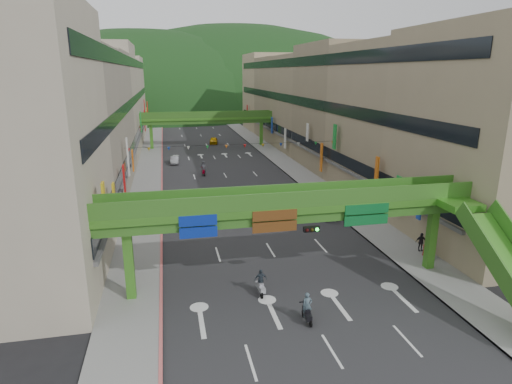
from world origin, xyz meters
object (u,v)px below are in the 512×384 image
Objects in this scene: scooter_rider_near at (307,309)px; car_silver at (175,160)px; car_yellow at (214,141)px; pedestrian_red at (428,247)px; overpass_near at (308,216)px; scooter_rider_mid at (236,215)px.

car_silver is (-6.57, 49.06, -0.27)m from scooter_rider_near.
pedestrian_red reaches higher than car_yellow.
overpass_near is 63.68m from car_yellow.
scooter_rider_mid is (-2.80, 13.37, -4.20)m from overpass_near.
car_yellow is at bearing 88.31° from scooter_rider_near.
scooter_rider_near is 67.92m from car_yellow.
car_silver is 0.89× the size of car_yellow.
overpass_near is 6.74× the size of car_yellow.
pedestrian_red is at bearing -61.88° from car_silver.
car_yellow is at bearing 69.11° from car_silver.
scooter_rider_near is 14.44m from pedestrian_red.
pedestrian_red is at bearing -37.38° from scooter_rider_mid.
scooter_rider_near is 0.98× the size of scooter_rider_mid.
scooter_rider_near reaches higher than car_silver.
pedestrian_red is at bearing 13.08° from overpass_near.
scooter_rider_near reaches higher than car_yellow.
scooter_rider_near is at bearing -107.29° from overpass_near.
car_yellow is 61.82m from pedestrian_red.
scooter_rider_mid is at bearing 101.85° from overpass_near.
scooter_rider_near is (-1.36, -4.38, -4.32)m from overpass_near.
scooter_rider_mid is (-1.44, 17.75, 0.12)m from scooter_rider_near.
car_silver is at bearing 100.11° from pedestrian_red.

